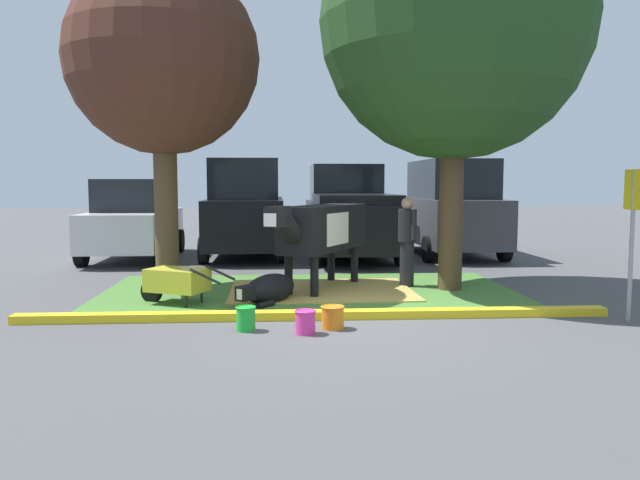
{
  "coord_description": "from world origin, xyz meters",
  "views": [
    {
      "loc": [
        -1.04,
        -8.55,
        1.94
      ],
      "look_at": [
        -0.3,
        2.7,
        0.9
      ],
      "focal_mm": 35.09,
      "sensor_mm": 36.0,
      "label": 1
    }
  ],
  "objects_px": {
    "bucket_orange": "(333,317)",
    "suv_black": "(246,208)",
    "shade_tree_right": "(455,24)",
    "wheelbarrow": "(176,281)",
    "suv_dark_grey": "(450,208)",
    "person_handler": "(407,239)",
    "bucket_pink": "(305,322)",
    "cow_holstein": "(321,229)",
    "calf_lying": "(269,289)",
    "shade_tree_left": "(163,60)",
    "bucket_green": "(246,318)",
    "pickup_truck_maroon": "(349,214)",
    "parking_sign": "(633,215)",
    "hatchback_white": "(134,220)"
  },
  "relations": [
    {
      "from": "cow_holstein",
      "to": "calf_lying",
      "type": "distance_m",
      "value": 1.71
    },
    {
      "from": "wheelbarrow",
      "to": "suv_dark_grey",
      "type": "height_order",
      "value": "suv_dark_grey"
    },
    {
      "from": "person_handler",
      "to": "bucket_orange",
      "type": "distance_m",
      "value": 3.7
    },
    {
      "from": "calf_lying",
      "to": "bucket_pink",
      "type": "bearing_deg",
      "value": -76.29
    },
    {
      "from": "cow_holstein",
      "to": "suv_dark_grey",
      "type": "relative_size",
      "value": 0.63
    },
    {
      "from": "shade_tree_left",
      "to": "suv_dark_grey",
      "type": "distance_m",
      "value": 8.77
    },
    {
      "from": "bucket_green",
      "to": "wheelbarrow",
      "type": "bearing_deg",
      "value": 122.91
    },
    {
      "from": "suv_black",
      "to": "bucket_green",
      "type": "bearing_deg",
      "value": -87.14
    },
    {
      "from": "shade_tree_right",
      "to": "wheelbarrow",
      "type": "xyz_separation_m",
      "value": [
        -4.71,
        -1.04,
        -4.3
      ]
    },
    {
      "from": "calf_lying",
      "to": "wheelbarrow",
      "type": "height_order",
      "value": "wheelbarrow"
    },
    {
      "from": "calf_lying",
      "to": "suv_black",
      "type": "relative_size",
      "value": 0.27
    },
    {
      "from": "suv_dark_grey",
      "to": "shade_tree_right",
      "type": "bearing_deg",
      "value": -105.42
    },
    {
      "from": "calf_lying",
      "to": "hatchback_white",
      "type": "xyz_separation_m",
      "value": [
        -3.51,
        6.21,
        0.75
      ]
    },
    {
      "from": "bucket_green",
      "to": "bucket_orange",
      "type": "xyz_separation_m",
      "value": [
        1.14,
        0.04,
        -0.01
      ]
    },
    {
      "from": "bucket_orange",
      "to": "suv_black",
      "type": "xyz_separation_m",
      "value": [
        -1.56,
        8.31,
        1.11
      ]
    },
    {
      "from": "person_handler",
      "to": "parking_sign",
      "type": "bearing_deg",
      "value": -49.92
    },
    {
      "from": "shade_tree_left",
      "to": "suv_dark_grey",
      "type": "xyz_separation_m",
      "value": [
        6.59,
        5.06,
        -2.81
      ]
    },
    {
      "from": "wheelbarrow",
      "to": "bucket_pink",
      "type": "xyz_separation_m",
      "value": [
        1.97,
        -2.07,
        -0.23
      ]
    },
    {
      "from": "suv_dark_grey",
      "to": "shade_tree_left",
      "type": "bearing_deg",
      "value": -142.47
    },
    {
      "from": "parking_sign",
      "to": "bucket_green",
      "type": "bearing_deg",
      "value": -177.36
    },
    {
      "from": "shade_tree_left",
      "to": "calf_lying",
      "type": "xyz_separation_m",
      "value": [
        1.85,
        -1.45,
        -3.85
      ]
    },
    {
      "from": "parking_sign",
      "to": "bucket_pink",
      "type": "xyz_separation_m",
      "value": [
        -4.57,
        -0.47,
        -1.34
      ]
    },
    {
      "from": "person_handler",
      "to": "suv_dark_grey",
      "type": "distance_m",
      "value": 5.52
    },
    {
      "from": "shade_tree_right",
      "to": "suv_black",
      "type": "distance_m",
      "value": 7.54
    },
    {
      "from": "cow_holstein",
      "to": "bucket_pink",
      "type": "xyz_separation_m",
      "value": [
        -0.41,
        -3.18,
        -0.96
      ]
    },
    {
      "from": "cow_holstein",
      "to": "bucket_green",
      "type": "height_order",
      "value": "cow_holstein"
    },
    {
      "from": "pickup_truck_maroon",
      "to": "wheelbarrow",
      "type": "bearing_deg",
      "value": -119.08
    },
    {
      "from": "calf_lying",
      "to": "bucket_orange",
      "type": "relative_size",
      "value": 3.81
    },
    {
      "from": "shade_tree_right",
      "to": "bucket_green",
      "type": "distance_m",
      "value": 6.42
    },
    {
      "from": "bucket_pink",
      "to": "suv_dark_grey",
      "type": "height_order",
      "value": "suv_dark_grey"
    },
    {
      "from": "bucket_pink",
      "to": "bucket_orange",
      "type": "distance_m",
      "value": 0.46
    },
    {
      "from": "person_handler",
      "to": "pickup_truck_maroon",
      "type": "distance_m",
      "value": 4.84
    },
    {
      "from": "parking_sign",
      "to": "suv_black",
      "type": "bearing_deg",
      "value": 125.4
    },
    {
      "from": "calf_lying",
      "to": "wheelbarrow",
      "type": "distance_m",
      "value": 1.48
    },
    {
      "from": "calf_lying",
      "to": "pickup_truck_maroon",
      "type": "distance_m",
      "value": 6.62
    },
    {
      "from": "bucket_pink",
      "to": "pickup_truck_maroon",
      "type": "bearing_deg",
      "value": 79.82
    },
    {
      "from": "wheelbarrow",
      "to": "parking_sign",
      "type": "xyz_separation_m",
      "value": [
        6.54,
        -1.6,
        1.11
      ]
    },
    {
      "from": "shade_tree_right",
      "to": "bucket_orange",
      "type": "relative_size",
      "value": 21.99
    },
    {
      "from": "shade_tree_right",
      "to": "cow_holstein",
      "type": "xyz_separation_m",
      "value": [
        -2.33,
        0.06,
        -3.57
      ]
    },
    {
      "from": "shade_tree_left",
      "to": "bucket_green",
      "type": "xyz_separation_m",
      "value": [
        1.58,
        -3.25,
        -3.91
      ]
    },
    {
      "from": "person_handler",
      "to": "suv_dark_grey",
      "type": "relative_size",
      "value": 0.36
    },
    {
      "from": "bucket_pink",
      "to": "pickup_truck_maroon",
      "type": "height_order",
      "value": "pickup_truck_maroon"
    },
    {
      "from": "bucket_orange",
      "to": "hatchback_white",
      "type": "relative_size",
      "value": 0.07
    },
    {
      "from": "bucket_green",
      "to": "suv_black",
      "type": "distance_m",
      "value": 8.43
    },
    {
      "from": "shade_tree_left",
      "to": "bucket_pink",
      "type": "xyz_separation_m",
      "value": [
        2.35,
        -3.47,
        -3.92
      ]
    },
    {
      "from": "shade_tree_right",
      "to": "bucket_orange",
      "type": "distance_m",
      "value": 5.85
    },
    {
      "from": "pickup_truck_maroon",
      "to": "calf_lying",
      "type": "bearing_deg",
      "value": -107.57
    },
    {
      "from": "hatchback_white",
      "to": "calf_lying",
      "type": "bearing_deg",
      "value": -60.52
    },
    {
      "from": "bucket_green",
      "to": "bucket_pink",
      "type": "bearing_deg",
      "value": -15.97
    },
    {
      "from": "parking_sign",
      "to": "suv_dark_grey",
      "type": "bearing_deg",
      "value": 92.36
    }
  ]
}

